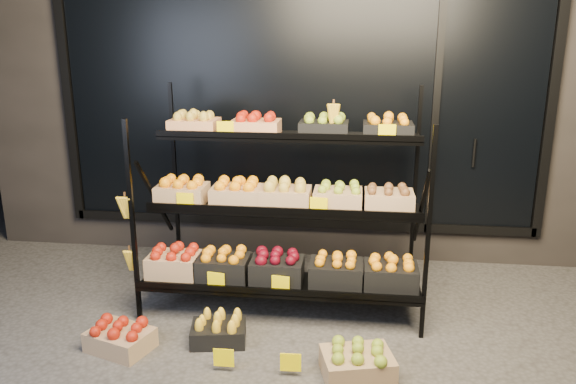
# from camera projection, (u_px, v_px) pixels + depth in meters

# --- Properties ---
(ground) EXTENTS (24.00, 24.00, 0.00)m
(ground) POSITION_uv_depth(u_px,v_px,m) (273.00, 341.00, 3.88)
(ground) COLOR #514F4C
(ground) RESTS_ON ground
(building) EXTENTS (6.00, 2.08, 3.50)m
(building) POSITION_uv_depth(u_px,v_px,m) (308.00, 63.00, 5.88)
(building) COLOR #2D2826
(building) RESTS_ON ground
(display_rack) EXTENTS (2.18, 1.02, 1.66)m
(display_rack) POSITION_uv_depth(u_px,v_px,m) (282.00, 207.00, 4.24)
(display_rack) COLOR black
(display_rack) RESTS_ON ground
(tag_floor_a) EXTENTS (0.13, 0.01, 0.12)m
(tag_floor_a) POSITION_uv_depth(u_px,v_px,m) (224.00, 363.00, 3.51)
(tag_floor_a) COLOR #FFE100
(tag_floor_a) RESTS_ON ground
(tag_floor_b) EXTENTS (0.13, 0.01, 0.12)m
(tag_floor_b) POSITION_uv_depth(u_px,v_px,m) (291.00, 368.00, 3.46)
(tag_floor_b) COLOR #FFE100
(tag_floor_b) RESTS_ON ground
(floor_crate_left) EXTENTS (0.48, 0.41, 0.20)m
(floor_crate_left) POSITION_uv_depth(u_px,v_px,m) (120.00, 336.00, 3.76)
(floor_crate_left) COLOR tan
(floor_crate_left) RESTS_ON ground
(floor_crate_midleft) EXTENTS (0.41, 0.33, 0.19)m
(floor_crate_midleft) POSITION_uv_depth(u_px,v_px,m) (218.00, 330.00, 3.85)
(floor_crate_midleft) COLOR black
(floor_crate_midleft) RESTS_ON ground
(floor_crate_midright) EXTENTS (0.49, 0.41, 0.21)m
(floor_crate_midright) POSITION_uv_depth(u_px,v_px,m) (357.00, 361.00, 3.47)
(floor_crate_midright) COLOR tan
(floor_crate_midright) RESTS_ON ground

